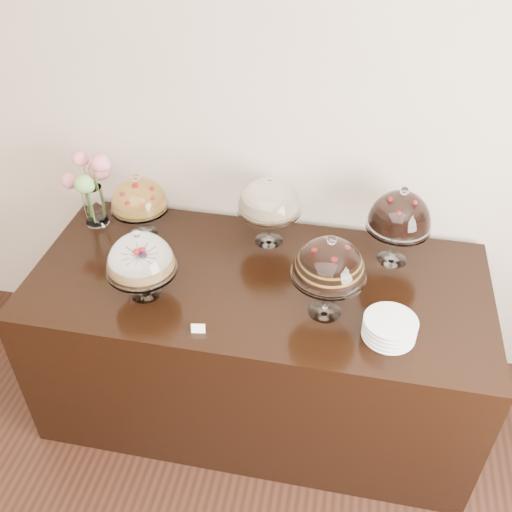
% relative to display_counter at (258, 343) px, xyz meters
% --- Properties ---
extents(wall_back, '(5.00, 0.04, 3.00)m').
position_rel_display_counter_xyz_m(wall_back, '(-0.15, 0.55, 1.05)').
color(wall_back, beige).
rests_on(wall_back, ground).
extents(display_counter, '(2.20, 1.00, 0.90)m').
position_rel_display_counter_xyz_m(display_counter, '(0.00, 0.00, 0.00)').
color(display_counter, black).
rests_on(display_counter, ground).
extents(cake_stand_sugar_sponge, '(0.32, 0.32, 0.36)m').
position_rel_display_counter_xyz_m(cake_stand_sugar_sponge, '(-0.49, -0.20, 0.67)').
color(cake_stand_sugar_sponge, white).
rests_on(cake_stand_sugar_sponge, display_counter).
extents(cake_stand_choco_layer, '(0.32, 0.32, 0.42)m').
position_rel_display_counter_xyz_m(cake_stand_choco_layer, '(0.34, -0.16, 0.74)').
color(cake_stand_choco_layer, white).
rests_on(cake_stand_choco_layer, display_counter).
extents(cake_stand_cheesecake, '(0.33, 0.33, 0.39)m').
position_rel_display_counter_xyz_m(cake_stand_cheesecake, '(-0.00, 0.31, 0.71)').
color(cake_stand_cheesecake, white).
rests_on(cake_stand_cheesecake, display_counter).
extents(cake_stand_dark_choco, '(0.31, 0.31, 0.42)m').
position_rel_display_counter_xyz_m(cake_stand_dark_choco, '(0.63, 0.28, 0.73)').
color(cake_stand_dark_choco, white).
rests_on(cake_stand_dark_choco, display_counter).
extents(cake_stand_fruit_tart, '(0.30, 0.30, 0.36)m').
position_rel_display_counter_xyz_m(cake_stand_fruit_tart, '(-0.67, 0.25, 0.68)').
color(cake_stand_fruit_tart, white).
rests_on(cake_stand_fruit_tart, display_counter).
extents(flower_vase, '(0.24, 0.27, 0.42)m').
position_rel_display_counter_xyz_m(flower_vase, '(-0.94, 0.29, 0.69)').
color(flower_vase, white).
rests_on(flower_vase, display_counter).
extents(plate_stack, '(0.22, 0.22, 0.09)m').
position_rel_display_counter_xyz_m(plate_stack, '(0.62, -0.26, 0.50)').
color(plate_stack, white).
rests_on(plate_stack, display_counter).
extents(price_card_left, '(0.06, 0.02, 0.04)m').
position_rel_display_counter_xyz_m(price_card_left, '(-0.18, -0.39, 0.47)').
color(price_card_left, white).
rests_on(price_card_left, display_counter).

